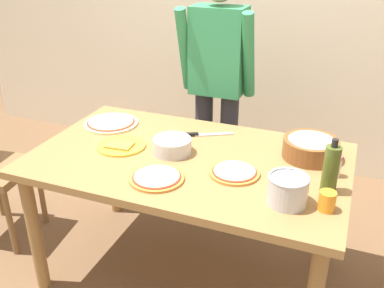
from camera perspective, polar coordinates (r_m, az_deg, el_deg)
ground at (r=2.65m, az=-0.41°, el=-16.41°), size 8.00×8.00×0.00m
wall_back at (r=3.53m, az=9.73°, el=17.58°), size 5.60×0.10×2.60m
dining_table at (r=2.26m, az=-0.47°, el=-3.73°), size 1.60×0.96×0.76m
person_cook at (r=2.84m, az=3.36°, el=8.47°), size 0.49×0.25×1.62m
pizza_raw_on_board at (r=2.64m, az=-10.62°, el=2.76°), size 0.32×0.32×0.02m
pizza_cooked_on_tray at (r=2.07m, az=5.62°, el=-3.70°), size 0.24×0.24×0.02m
pizza_second_cooked at (r=2.02m, az=-4.67°, el=-4.43°), size 0.26×0.26×0.02m
plate_with_slice at (r=2.35m, az=-9.31°, el=-0.19°), size 0.26×0.26×0.02m
popcorn_bowl at (r=2.26m, az=15.37°, el=-0.31°), size 0.28×0.28×0.11m
mixing_bowl_steel at (r=2.24m, az=-2.63°, el=-0.22°), size 0.20×0.20×0.08m
olive_oil_bottle at (r=1.96m, az=17.81°, el=-3.16°), size 0.07×0.07×0.26m
steel_pot at (r=1.86m, az=12.48°, el=-5.88°), size 0.17×0.17×0.13m
cup_orange at (r=1.87m, az=17.36°, el=-7.19°), size 0.07×0.07×0.08m
salt_shaker at (r=2.13m, az=18.48°, el=-2.79°), size 0.04×0.04×0.11m
chef_knife at (r=2.45m, az=1.25°, el=1.27°), size 0.27×0.16×0.02m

